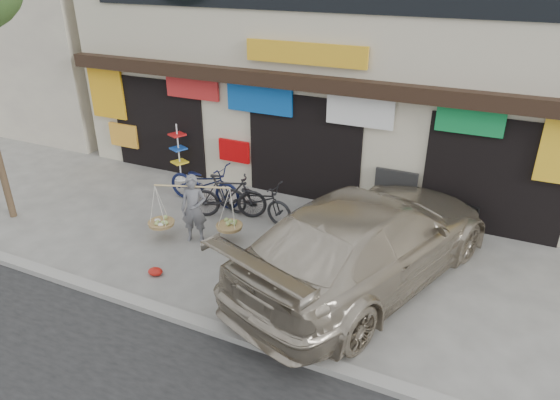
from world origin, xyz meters
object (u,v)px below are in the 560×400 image
at_px(bike_1, 228,196).
at_px(bike_2, 257,200).
at_px(street_vendor, 194,211).
at_px(bike_0, 205,183).
at_px(display_rack, 179,157).
at_px(suv, 368,239).

height_order(bike_1, bike_2, bike_1).
bearing_deg(street_vendor, bike_2, 42.63).
distance_m(bike_0, display_rack, 1.82).
distance_m(bike_1, bike_2, 0.70).
relative_size(street_vendor, bike_0, 0.96).
distance_m(street_vendor, bike_1, 1.28).
bearing_deg(bike_2, bike_1, 113.45).
xyz_separation_m(street_vendor, display_rack, (-2.32, 2.72, -0.06)).
relative_size(bike_0, bike_1, 1.12).
relative_size(street_vendor, bike_1, 1.08).
height_order(bike_0, suv, suv).
bearing_deg(suv, bike_1, 2.85).
bearing_deg(display_rack, street_vendor, -49.49).
bearing_deg(display_rack, suv, -22.64).
relative_size(suv, display_rack, 4.14).
bearing_deg(suv, street_vendor, 21.67).
height_order(bike_0, bike_1, bike_1).
xyz_separation_m(street_vendor, bike_2, (0.77, 1.47, -0.22)).
height_order(street_vendor, bike_1, street_vendor).
xyz_separation_m(street_vendor, suv, (3.84, 0.15, 0.19)).
xyz_separation_m(street_vendor, bike_1, (0.11, 1.26, -0.16)).
height_order(bike_2, suv, suv).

